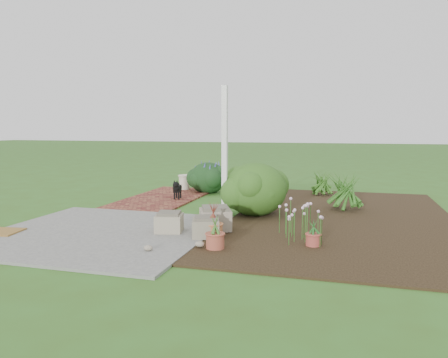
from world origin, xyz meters
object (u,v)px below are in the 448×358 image
(cream_ceramic_urn, at_px, (184,182))
(evergreen_shrub, at_px, (255,188))
(stone_trough_near, at_px, (206,228))
(black_dog, at_px, (177,188))

(cream_ceramic_urn, bearing_deg, evergreen_shrub, -47.27)
(cream_ceramic_urn, distance_m, evergreen_shrub, 3.78)
(stone_trough_near, xyz_separation_m, evergreen_shrub, (0.36, 1.97, 0.37))
(evergreen_shrub, bearing_deg, black_dog, 150.17)
(stone_trough_near, height_order, black_dog, black_dog)
(stone_trough_near, bearing_deg, black_dog, 119.04)
(cream_ceramic_urn, bearing_deg, stone_trough_near, -65.14)
(black_dog, relative_size, cream_ceramic_urn, 1.28)
(stone_trough_near, xyz_separation_m, black_dog, (-1.78, 3.20, 0.12))
(stone_trough_near, height_order, cream_ceramic_urn, cream_ceramic_urn)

